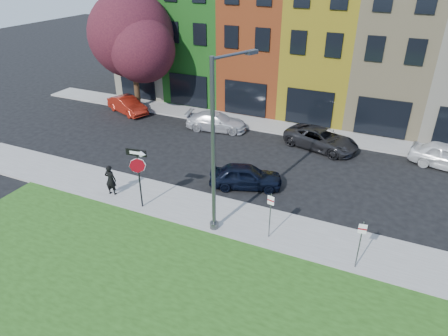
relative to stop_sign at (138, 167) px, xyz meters
The scene contains 14 objects.
ground 5.78m from the stop_sign, 22.39° to the right, with size 120.00×120.00×0.00m, color black.
sidewalk_near 7.32m from the stop_sign, ahead, with size 40.00×3.00×0.12m, color gray.
sidewalk_far 13.33m from the stop_sign, 81.78° to the left, with size 40.00×2.40×0.12m, color gray.
rowhouse_block 19.50m from the stop_sign, 82.93° to the left, with size 30.00×10.12×10.00m.
stop_sign is the anchor object (origin of this frame).
man 2.57m from the stop_sign, behind, with size 0.67×0.50×1.68m, color black.
sedan_near 5.96m from the stop_sign, 46.49° to the left, with size 4.21×2.76×1.33m, color black.
parked_car_red 14.36m from the stop_sign, 129.26° to the left, with size 4.23×2.74×1.32m, color maroon.
parked_car_silver 11.00m from the stop_sign, 95.36° to the left, with size 4.65×2.54×1.28m, color #B5B5BA.
parked_car_dark 12.74m from the stop_sign, 58.55° to the left, with size 5.25×3.46×1.34m, color black.
street_lamp 4.49m from the stop_sign, ahead, with size 1.27×2.42×7.84m.
parking_sign_a 6.64m from the stop_sign, ahead, with size 0.32×0.11×2.25m.
parking_sign_b 10.43m from the stop_sign, ahead, with size 0.32×0.11×2.22m.
tree_purple 15.68m from the stop_sign, 125.34° to the left, with size 7.82×6.84×9.02m.
Camera 1 is at (5.81, -11.55, 11.26)m, focal length 32.00 mm.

